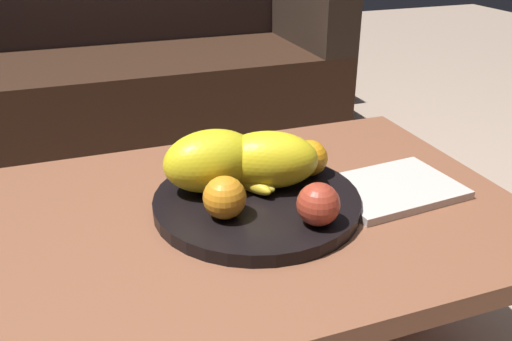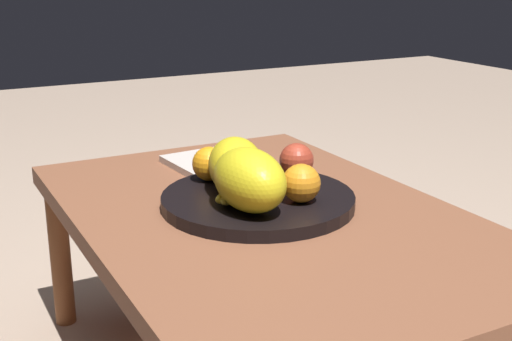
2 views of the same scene
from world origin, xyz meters
name	(u,v)px [view 1 (image 1 of 2)]	position (x,y,z in m)	size (l,w,h in m)	color
coffee_table	(238,230)	(0.00, 0.00, 0.36)	(1.06, 0.70, 0.40)	brown
couch	(123,75)	(-0.05, 1.36, 0.30)	(1.70, 0.70, 0.90)	black
fruit_bowl	(256,200)	(0.04, 0.00, 0.42)	(0.39, 0.39, 0.03)	black
melon_large_front	(211,161)	(-0.03, 0.06, 0.49)	(0.18, 0.12, 0.12)	yellow
melon_smaller_beside	(269,160)	(0.07, 0.03, 0.48)	(0.19, 0.11, 0.11)	yellow
orange_front	(309,158)	(0.17, 0.05, 0.47)	(0.07, 0.07, 0.07)	orange
orange_left	(225,198)	(-0.04, -0.05, 0.47)	(0.08, 0.08, 0.08)	orange
apple_front	(318,204)	(0.10, -0.13, 0.47)	(0.07, 0.07, 0.07)	#A93926
banana_bunch	(243,175)	(0.02, 0.04, 0.46)	(0.15, 0.15, 0.06)	yellow
magazine	(393,188)	(0.31, -0.03, 0.41)	(0.25, 0.18, 0.02)	beige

